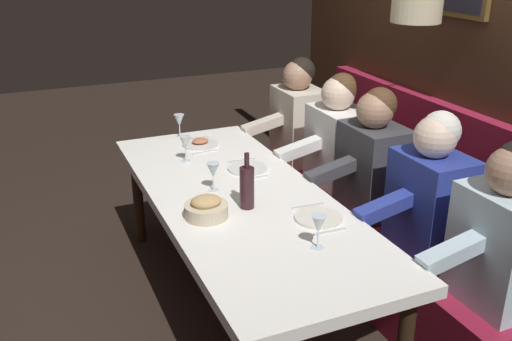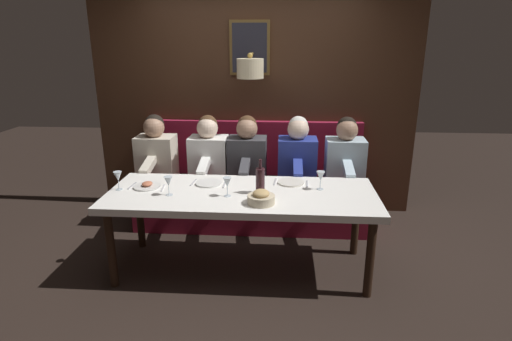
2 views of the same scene
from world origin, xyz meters
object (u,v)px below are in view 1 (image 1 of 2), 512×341
at_px(wine_glass_0, 179,121).
at_px(bread_bowl, 206,208).
at_px(dining_table, 239,206).
at_px(diner_middle, 373,157).
at_px(wine_glass_3, 185,144).
at_px(wine_glass_2, 213,171).
at_px(diner_farthest, 298,114).
at_px(diner_far, 337,137).
at_px(diner_nearest, 503,231).
at_px(wine_glass_1, 319,225).
at_px(wine_bottle, 247,187).
at_px(diner_near, 430,190).

height_order(wine_glass_0, bread_bowl, wine_glass_0).
height_order(dining_table, diner_middle, diner_middle).
xyz_separation_m(dining_table, wine_glass_3, (-0.12, 0.60, 0.18)).
relative_size(wine_glass_0, wine_glass_2, 1.00).
bearing_deg(diner_farthest, wine_glass_0, 176.26).
height_order(diner_middle, diner_far, same).
bearing_deg(diner_far, diner_middle, -90.00).
height_order(wine_glass_2, wine_glass_3, same).
relative_size(diner_nearest, diner_farthest, 1.00).
bearing_deg(bread_bowl, wine_glass_1, -53.96).
xyz_separation_m(diner_farthest, wine_glass_3, (-1.00, -0.41, 0.04)).
distance_m(wine_glass_2, bread_bowl, 0.33).
bearing_deg(bread_bowl, wine_glass_2, 63.93).
relative_size(wine_glass_3, wine_bottle, 0.55).
bearing_deg(wine_glass_2, wine_glass_0, 84.66).
height_order(diner_nearest, diner_far, same).
xyz_separation_m(dining_table, diner_near, (0.88, -0.50, 0.14)).
bearing_deg(wine_glass_2, diner_farthest, 42.43).
distance_m(diner_nearest, diner_far, 1.43).
height_order(diner_far, diner_farthest, same).
height_order(wine_glass_1, wine_glass_2, same).
relative_size(diner_near, diner_far, 1.00).
bearing_deg(bread_bowl, diner_middle, 10.66).
distance_m(wine_glass_1, wine_glass_3, 1.30).
distance_m(dining_table, wine_glass_1, 0.71).
xyz_separation_m(wine_glass_3, bread_bowl, (-0.13, -0.78, -0.07)).
xyz_separation_m(diner_farthest, wine_glass_0, (-0.90, 0.06, 0.04)).
relative_size(diner_nearest, diner_middle, 1.00).
height_order(diner_middle, bread_bowl, diner_middle).
xyz_separation_m(diner_middle, wine_bottle, (-0.90, -0.19, 0.04)).
distance_m(dining_table, wine_bottle, 0.24).
distance_m(wine_glass_0, wine_glass_2, 0.97).
bearing_deg(wine_bottle, dining_table, 83.56).
bearing_deg(bread_bowl, diner_far, 28.97).
distance_m(dining_table, diner_near, 1.02).
bearing_deg(diner_nearest, diner_middle, 90.00).
bearing_deg(wine_glass_0, wine_bottle, -90.07).
bearing_deg(diner_nearest, bread_bowl, 144.38).
relative_size(diner_nearest, wine_glass_2, 4.82).
distance_m(diner_near, wine_glass_1, 0.79).
height_order(dining_table, wine_glass_2, wine_glass_2).
bearing_deg(wine_glass_1, wine_bottle, 104.16).
bearing_deg(diner_near, diner_farthest, 90.00).
xyz_separation_m(diner_farthest, wine_glass_2, (-0.99, -0.90, 0.04)).
xyz_separation_m(dining_table, bread_bowl, (-0.25, -0.18, 0.11)).
relative_size(diner_far, wine_glass_0, 4.82).
bearing_deg(wine_glass_2, wine_bottle, -71.77).
height_order(diner_middle, wine_glass_3, diner_middle).
bearing_deg(diner_middle, diner_near, -90.00).
relative_size(diner_middle, wine_bottle, 2.64).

